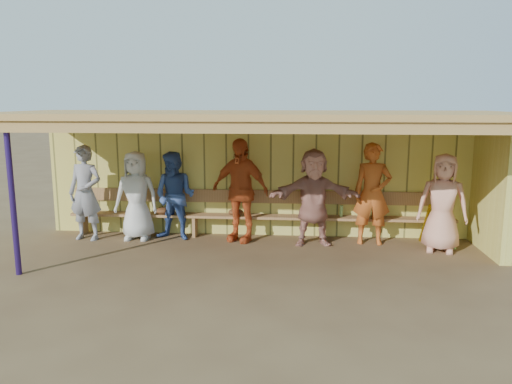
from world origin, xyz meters
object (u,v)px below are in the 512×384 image
at_px(player_g, 372,194).
at_px(player_c, 175,196).
at_px(player_a, 85,193).
at_px(player_f, 314,197).
at_px(player_d, 240,190).
at_px(bench, 259,211).
at_px(player_b, 136,195).
at_px(player_h, 443,203).

bearing_deg(player_g, player_c, -177.20).
relative_size(player_a, player_f, 1.02).
relative_size(player_f, player_g, 0.95).
relative_size(player_a, player_d, 0.93).
xyz_separation_m(player_f, bench, (-1.06, 0.46, -0.38)).
bearing_deg(player_d, player_b, -157.82).
bearing_deg(player_g, bench, 174.75).
distance_m(player_c, player_g, 3.78).
bearing_deg(player_b, player_c, 2.91).
xyz_separation_m(player_g, bench, (-2.16, 0.31, -0.43)).
distance_m(player_d, player_f, 1.42).
xyz_separation_m(player_d, bench, (0.35, 0.31, -0.47)).
height_order(player_c, player_d, player_d).
bearing_deg(player_b, bench, 8.35).
bearing_deg(player_b, player_g, 0.63).
height_order(player_b, bench, player_b).
bearing_deg(player_d, bench, 62.43).
bearing_deg(player_c, player_g, 12.17).
relative_size(player_g, bench, 0.25).
bearing_deg(bench, player_a, -172.16).
bearing_deg(player_h, bench, -177.38).
bearing_deg(player_a, player_c, 13.41).
height_order(player_b, player_c, player_b).
bearing_deg(player_g, player_f, -169.05).
relative_size(player_d, player_f, 1.10).
relative_size(player_b, player_d, 0.87).
height_order(player_d, player_h, player_d).
relative_size(player_f, bench, 0.24).
height_order(player_c, player_g, player_g).
xyz_separation_m(player_b, player_f, (3.43, -0.12, 0.04)).
height_order(player_a, bench, player_a).
height_order(player_a, player_c, player_a).
bearing_deg(bench, player_g, -8.05).
distance_m(player_b, player_g, 4.54).
xyz_separation_m(player_c, bench, (1.62, 0.31, -0.34)).
distance_m(player_b, bench, 2.42).
bearing_deg(player_f, bench, 150.75).
bearing_deg(bench, player_h, -11.76).
distance_m(player_b, player_d, 2.03).
bearing_deg(bench, player_f, -23.69).
height_order(player_b, player_d, player_d).
distance_m(player_c, player_f, 2.68).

